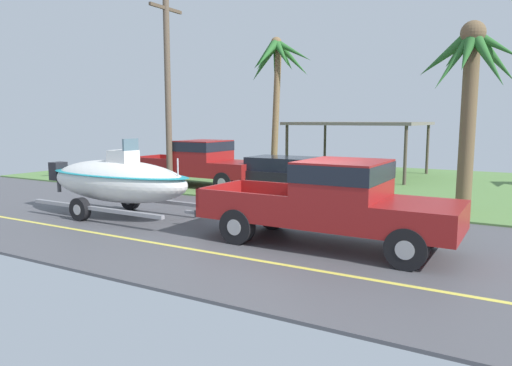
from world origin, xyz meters
TOP-DOWN VIEW (x-y plane):
  - ground at (0.00, 8.38)m, footprint 36.00×22.00m
  - pickup_truck_towing at (1.03, -0.04)m, footprint 5.89×2.02m
  - boat_on_trailer at (-5.71, -0.04)m, footprint 6.11×2.14m
  - parked_pickup_background at (-7.18, 6.06)m, footprint 5.90×2.04m
  - parked_sedan_far at (-3.35, 6.28)m, footprint 4.69×1.89m
  - carport_awning at (-2.83, 12.99)m, footprint 6.03×5.28m
  - palm_tree_near_left at (2.85, 5.39)m, footprint 2.97×2.58m
  - palm_tree_near_right at (-5.50, 9.29)m, footprint 3.25×3.48m
  - utility_pole at (-8.02, 4.95)m, footprint 0.24×1.80m

SIDE VIEW (x-z plane):
  - ground at x=0.00m, z-range -0.07..0.04m
  - parked_sedan_far at x=-3.35m, z-range -0.02..1.36m
  - boat_on_trailer at x=-5.71m, z-range -0.08..2.17m
  - pickup_truck_towing at x=1.03m, z-range 0.10..2.01m
  - parked_pickup_background at x=-7.18m, z-range 0.10..2.03m
  - carport_awning at x=-2.83m, z-range 1.21..3.87m
  - utility_pole at x=-8.02m, z-range 0.15..7.77m
  - palm_tree_near_left at x=2.85m, z-range 1.27..6.83m
  - palm_tree_near_right at x=-5.50m, z-range 1.91..8.29m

